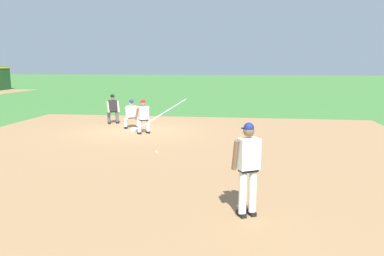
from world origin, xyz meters
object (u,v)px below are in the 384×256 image
first_base_bag (136,129)px  first_baseman (132,113)px  baseball (156,152)px  baserunner (143,115)px  pitcher (248,163)px  umpire (113,108)px

first_base_bag → first_baseman: size_ratio=0.28×
baseball → first_baseman: (4.53, 2.17, 0.69)m
first_base_bag → baserunner: baserunner is taller
first_baseman → baserunner: baserunner is taller
baseball → first_baseman: 5.07m
first_base_bag → baserunner: size_ratio=0.26×
first_baseman → baseball: bearing=-154.4°
baserunner → pitcher: bearing=-152.3°
pitcher → baserunner: bearing=27.7°
first_base_bag → first_baseman: bearing=30.4°
umpire → pitcher: bearing=-148.5°
first_baseman → umpire: umpire is taller
baseball → first_baseman: size_ratio=0.06×
baseball → pitcher: 5.74m
first_base_bag → umpire: 2.46m
first_baseman → umpire: 1.83m
baserunner → first_base_bag: bearing=38.0°
first_baseman → baserunner: (-1.19, -0.84, 0.06)m
first_base_bag → pitcher: (-8.88, -4.85, 1.01)m
first_base_bag → baserunner: bearing=-142.0°
baseball → umpire: bearing=31.6°
pitcher → first_baseman: (9.35, 5.12, -0.33)m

